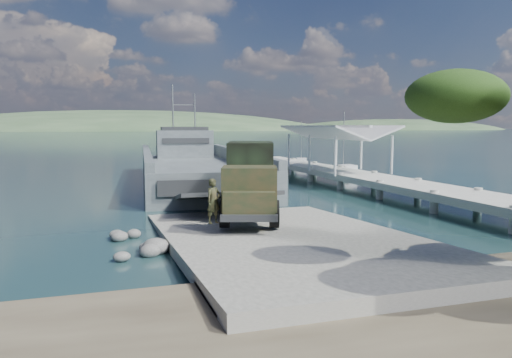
{
  "coord_description": "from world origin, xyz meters",
  "views": [
    {
      "loc": [
        -7.77,
        -20.7,
        5.19
      ],
      "look_at": [
        0.87,
        6.0,
        2.19
      ],
      "focal_mm": 35.0,
      "sensor_mm": 36.0,
      "label": 1
    }
  ],
  "objects_px": {
    "pier": "(342,167)",
    "military_truck": "(250,180)",
    "landing_craft": "(194,173)",
    "soldier": "(214,210)",
    "sailboat_near": "(344,172)",
    "sailboat_far": "(301,163)"
  },
  "relations": [
    {
      "from": "landing_craft",
      "to": "sailboat_far",
      "type": "xyz_separation_m",
      "value": [
        17.26,
        15.61,
        -0.54
      ]
    },
    {
      "from": "sailboat_near",
      "to": "sailboat_far",
      "type": "height_order",
      "value": "sailboat_near"
    },
    {
      "from": "pier",
      "to": "soldier",
      "type": "height_order",
      "value": "pier"
    },
    {
      "from": "pier",
      "to": "landing_craft",
      "type": "relative_size",
      "value": 1.23
    },
    {
      "from": "military_truck",
      "to": "sailboat_near",
      "type": "xyz_separation_m",
      "value": [
        17.32,
        22.47,
        -2.04
      ]
    },
    {
      "from": "military_truck",
      "to": "soldier",
      "type": "xyz_separation_m",
      "value": [
        -2.67,
        -3.15,
        -0.91
      ]
    },
    {
      "from": "pier",
      "to": "sailboat_far",
      "type": "distance_m",
      "value": 21.7
    },
    {
      "from": "landing_craft",
      "to": "soldier",
      "type": "relative_size",
      "value": 18.07
    },
    {
      "from": "military_truck",
      "to": "pier",
      "type": "bearing_deg",
      "value": 66.64
    },
    {
      "from": "sailboat_far",
      "to": "soldier",
      "type": "bearing_deg",
      "value": -97.58
    },
    {
      "from": "landing_craft",
      "to": "soldier",
      "type": "distance_m",
      "value": 23.91
    },
    {
      "from": "pier",
      "to": "soldier",
      "type": "xyz_separation_m",
      "value": [
        -15.85,
        -18.17,
        -0.11
      ]
    },
    {
      "from": "pier",
      "to": "military_truck",
      "type": "relative_size",
      "value": 5.13
    },
    {
      "from": "landing_craft",
      "to": "sailboat_near",
      "type": "xyz_separation_m",
      "value": [
        16.32,
        2.01,
        -0.49
      ]
    },
    {
      "from": "landing_craft",
      "to": "sailboat_far",
      "type": "relative_size",
      "value": 5.99
    },
    {
      "from": "soldier",
      "to": "sailboat_far",
      "type": "xyz_separation_m",
      "value": [
        20.93,
        39.23,
        -1.17
      ]
    },
    {
      "from": "pier",
      "to": "sailboat_far",
      "type": "relative_size",
      "value": 7.34
    },
    {
      "from": "sailboat_near",
      "to": "military_truck",
      "type": "bearing_deg",
      "value": -126.83
    },
    {
      "from": "soldier",
      "to": "sailboat_far",
      "type": "bearing_deg",
      "value": 34.52
    },
    {
      "from": "sailboat_near",
      "to": "landing_craft",
      "type": "bearing_deg",
      "value": -172.2
    },
    {
      "from": "landing_craft",
      "to": "military_truck",
      "type": "height_order",
      "value": "landing_craft"
    },
    {
      "from": "soldier",
      "to": "sailboat_near",
      "type": "xyz_separation_m",
      "value": [
        19.99,
        25.63,
        -1.13
      ]
    }
  ]
}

